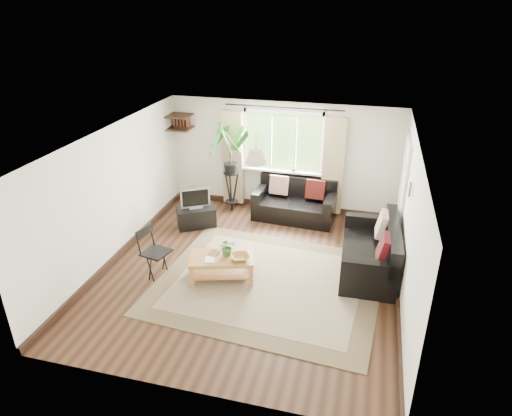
% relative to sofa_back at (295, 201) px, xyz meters
% --- Properties ---
extents(floor, '(5.50, 5.50, 0.00)m').
position_rel_sofa_back_xyz_m(floor, '(-0.37, -2.27, -0.40)').
color(floor, black).
rests_on(floor, ground).
extents(ceiling, '(5.50, 5.50, 0.00)m').
position_rel_sofa_back_xyz_m(ceiling, '(-0.37, -2.27, 2.00)').
color(ceiling, white).
rests_on(ceiling, floor).
extents(wall_back, '(5.00, 0.02, 2.40)m').
position_rel_sofa_back_xyz_m(wall_back, '(-0.37, 0.48, 0.80)').
color(wall_back, white).
rests_on(wall_back, floor).
extents(wall_front, '(5.00, 0.02, 2.40)m').
position_rel_sofa_back_xyz_m(wall_front, '(-0.37, -5.02, 0.80)').
color(wall_front, white).
rests_on(wall_front, floor).
extents(wall_left, '(0.02, 5.50, 2.40)m').
position_rel_sofa_back_xyz_m(wall_left, '(-2.87, -2.27, 0.80)').
color(wall_left, white).
rests_on(wall_left, floor).
extents(wall_right, '(0.02, 5.50, 2.40)m').
position_rel_sofa_back_xyz_m(wall_right, '(2.13, -2.27, 0.80)').
color(wall_right, white).
rests_on(wall_right, floor).
extents(rug, '(3.86, 3.38, 0.02)m').
position_rel_sofa_back_xyz_m(rug, '(0.02, -2.53, -0.39)').
color(rug, '#C0B695').
rests_on(rug, floor).
extents(window, '(2.50, 0.16, 2.16)m').
position_rel_sofa_back_xyz_m(window, '(-0.37, 0.44, 1.15)').
color(window, white).
rests_on(window, wall_back).
extents(door, '(0.06, 0.96, 2.06)m').
position_rel_sofa_back_xyz_m(door, '(2.10, -0.57, 0.60)').
color(door, silver).
rests_on(door, wall_right).
extents(corner_shelf, '(0.50, 0.50, 0.34)m').
position_rel_sofa_back_xyz_m(corner_shelf, '(-2.62, 0.23, 1.49)').
color(corner_shelf, black).
rests_on(corner_shelf, wall_back).
extents(pendant_lamp, '(0.36, 0.36, 0.54)m').
position_rel_sofa_back_xyz_m(pendant_lamp, '(-0.37, -1.87, 1.65)').
color(pendant_lamp, beige).
rests_on(pendant_lamp, ceiling).
extents(wall_sconce, '(0.12, 0.12, 0.28)m').
position_rel_sofa_back_xyz_m(wall_sconce, '(2.06, -1.97, 1.34)').
color(wall_sconce, beige).
rests_on(wall_sconce, wall_right).
extents(sofa_back, '(1.75, 0.96, 0.80)m').
position_rel_sofa_back_xyz_m(sofa_back, '(0.00, 0.00, 0.00)').
color(sofa_back, black).
rests_on(sofa_back, floor).
extents(sofa_right, '(1.86, 0.98, 0.86)m').
position_rel_sofa_back_xyz_m(sofa_right, '(1.61, -1.70, 0.03)').
color(sofa_right, black).
rests_on(sofa_right, floor).
extents(coffee_table, '(1.19, 0.86, 0.44)m').
position_rel_sofa_back_xyz_m(coffee_table, '(-0.78, -2.59, -0.18)').
color(coffee_table, olive).
rests_on(coffee_table, floor).
extents(table_plant, '(0.34, 0.32, 0.30)m').
position_rel_sofa_back_xyz_m(table_plant, '(-0.70, -2.52, 0.19)').
color(table_plant, '#366729').
rests_on(table_plant, coffee_table).
extents(bowl, '(0.42, 0.42, 0.08)m').
position_rel_sofa_back_xyz_m(bowl, '(-0.45, -2.60, 0.08)').
color(bowl, '#A17837').
rests_on(bowl, coffee_table).
extents(book_a, '(0.22, 0.26, 0.02)m').
position_rel_sofa_back_xyz_m(book_a, '(-1.01, -2.76, 0.05)').
color(book_a, white).
rests_on(book_a, coffee_table).
extents(book_b, '(0.19, 0.25, 0.02)m').
position_rel_sofa_back_xyz_m(book_b, '(-1.01, -2.54, 0.05)').
color(book_b, brown).
rests_on(book_b, coffee_table).
extents(tv_stand, '(0.89, 0.77, 0.42)m').
position_rel_sofa_back_xyz_m(tv_stand, '(-1.91, -0.87, -0.19)').
color(tv_stand, black).
rests_on(tv_stand, floor).
extents(tv, '(0.61, 0.47, 0.45)m').
position_rel_sofa_back_xyz_m(tv, '(-1.91, -0.87, 0.24)').
color(tv, '#A5A5AA').
rests_on(tv, tv_stand).
extents(palm_stand, '(0.77, 0.77, 1.97)m').
position_rel_sofa_back_xyz_m(palm_stand, '(-1.42, 0.04, 0.59)').
color(palm_stand, black).
rests_on(palm_stand, floor).
extents(folding_chair, '(0.55, 0.55, 0.88)m').
position_rel_sofa_back_xyz_m(folding_chair, '(-1.88, -2.77, 0.04)').
color(folding_chair, black).
rests_on(folding_chair, floor).
extents(sill_plant, '(0.14, 0.10, 0.27)m').
position_rel_sofa_back_xyz_m(sill_plant, '(-0.12, 0.36, 0.67)').
color(sill_plant, '#2D6023').
rests_on(sill_plant, window).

